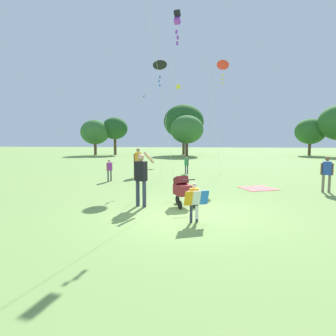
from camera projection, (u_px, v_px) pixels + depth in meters
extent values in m
plane|color=#75994C|center=(184.00, 215.00, 8.86)|extent=(120.00, 120.00, 0.00)
cylinder|color=brown|center=(95.00, 149.00, 38.72)|extent=(0.36, 0.36, 1.50)
ellipsoid|color=#387033|center=(95.00, 132.00, 38.48)|extent=(3.77, 3.39, 3.20)
cylinder|color=brown|center=(115.00, 147.00, 39.34)|extent=(0.36, 0.36, 2.15)
ellipsoid|color=#235623|center=(115.00, 128.00, 39.09)|extent=(3.41, 3.07, 2.90)
cylinder|color=brown|center=(184.00, 146.00, 39.46)|extent=(0.36, 0.36, 2.28)
ellipsoid|color=#235623|center=(184.00, 122.00, 39.12)|extent=(5.31, 4.77, 4.51)
cylinder|color=brown|center=(187.00, 149.00, 36.75)|extent=(0.36, 0.36, 1.66)
ellipsoid|color=#387033|center=(187.00, 129.00, 36.49)|extent=(4.09, 3.68, 3.47)
cylinder|color=brown|center=(309.00, 149.00, 38.04)|extent=(0.36, 0.36, 1.55)
ellipsoid|color=#2D6628|center=(310.00, 131.00, 37.80)|extent=(3.83, 3.44, 3.25)
cylinder|color=#33384C|center=(197.00, 212.00, 8.10)|extent=(0.08, 0.08, 0.54)
cylinder|color=#33384C|center=(191.00, 213.00, 8.06)|extent=(0.08, 0.08, 0.54)
cube|color=orange|center=(194.00, 196.00, 8.03)|extent=(0.27, 0.22, 0.40)
cylinder|color=beige|center=(199.00, 196.00, 8.08)|extent=(0.06, 0.06, 0.36)
cylinder|color=beige|center=(189.00, 197.00, 8.00)|extent=(0.06, 0.06, 0.36)
sphere|color=beige|center=(194.00, 185.00, 8.00)|extent=(0.14, 0.14, 0.14)
cube|color=blue|center=(204.00, 198.00, 7.92)|extent=(0.26, 0.22, 0.40)
cube|color=white|center=(197.00, 198.00, 7.86)|extent=(0.26, 0.22, 0.40)
cube|color=#F4A319|center=(189.00, 198.00, 7.80)|extent=(0.26, 0.22, 0.40)
cube|color=white|center=(197.00, 212.00, 7.88)|extent=(0.08, 0.04, 0.36)
cylinder|color=#33384C|center=(138.00, 193.00, 9.99)|extent=(0.13, 0.13, 0.88)
cylinder|color=#33384C|center=(144.00, 194.00, 9.85)|extent=(0.13, 0.13, 0.88)
cube|color=black|center=(141.00, 171.00, 9.84)|extent=(0.45, 0.38, 0.66)
cylinder|color=tan|center=(135.00, 172.00, 9.97)|extent=(0.09, 0.09, 0.58)
cylinder|color=tan|center=(149.00, 158.00, 9.79)|extent=(0.32, 0.52, 0.41)
sphere|color=tan|center=(141.00, 157.00, 9.79)|extent=(0.23, 0.23, 0.23)
cylinder|color=black|center=(177.00, 199.00, 10.40)|extent=(0.16, 0.27, 0.28)
cylinder|color=black|center=(180.00, 205.00, 9.57)|extent=(0.16, 0.27, 0.28)
cylinder|color=black|center=(194.00, 204.00, 9.76)|extent=(0.16, 0.27, 0.28)
cube|color=maroon|center=(182.00, 190.00, 9.97)|extent=(0.68, 0.77, 0.36)
cube|color=maroon|center=(181.00, 180.00, 10.06)|extent=(0.56, 0.56, 0.35)
cylinder|color=black|center=(188.00, 180.00, 9.51)|extent=(0.45, 0.25, 0.04)
cube|color=black|center=(177.00, 13.00, 10.90)|extent=(0.26, 0.30, 0.25)
cube|color=purple|center=(177.00, 21.00, 10.93)|extent=(0.26, 0.30, 0.25)
cube|color=purple|center=(176.00, 32.00, 11.02)|extent=(0.09, 0.05, 0.14)
cube|color=purple|center=(178.00, 37.00, 10.99)|extent=(0.09, 0.06, 0.14)
cube|color=purple|center=(177.00, 43.00, 10.97)|extent=(0.08, 0.05, 0.14)
cylinder|color=silver|center=(164.00, 110.00, 10.51)|extent=(0.84, 1.64, 6.62)
cone|color=red|center=(223.00, 65.00, 17.58)|extent=(0.84, 0.74, 0.48)
cube|color=yellow|center=(223.00, 75.00, 17.62)|extent=(0.09, 0.06, 0.14)
cube|color=yellow|center=(222.00, 79.00, 17.67)|extent=(0.09, 0.06, 0.14)
cube|color=yellow|center=(222.00, 83.00, 17.65)|extent=(0.09, 0.05, 0.14)
cylinder|color=silver|center=(214.00, 121.00, 16.67)|extent=(1.08, 2.67, 6.44)
cone|color=black|center=(160.00, 65.00, 15.76)|extent=(0.93, 0.88, 0.39)
cube|color=blue|center=(160.00, 77.00, 15.81)|extent=(0.09, 0.07, 0.14)
cube|color=blue|center=(159.00, 81.00, 15.85)|extent=(0.09, 0.05, 0.14)
cube|color=blue|center=(160.00, 85.00, 15.90)|extent=(0.09, 0.07, 0.14)
cylinder|color=silver|center=(166.00, 124.00, 15.08)|extent=(0.85, 1.96, 5.99)
cube|color=yellow|center=(178.00, 87.00, 28.65)|extent=(0.42, 0.22, 0.44)
cube|color=pink|center=(144.00, 96.00, 34.53)|extent=(0.19, 0.25, 0.29)
cube|color=white|center=(275.00, 69.00, 29.36)|extent=(0.27, 0.23, 0.30)
cylinder|color=#4C4C51|center=(111.00, 176.00, 15.72)|extent=(0.08, 0.08, 0.57)
cylinder|color=#4C4C51|center=(108.00, 176.00, 15.60)|extent=(0.08, 0.08, 0.57)
cube|color=purple|center=(109.00, 167.00, 15.61)|extent=(0.28, 0.29, 0.43)
cylinder|color=tan|center=(112.00, 167.00, 15.72)|extent=(0.06, 0.06, 0.38)
cylinder|color=tan|center=(107.00, 167.00, 15.51)|extent=(0.06, 0.06, 0.38)
sphere|color=tan|center=(109.00, 161.00, 15.58)|extent=(0.15, 0.15, 0.15)
cylinder|color=#33384C|center=(188.00, 170.00, 18.77)|extent=(0.08, 0.08, 0.54)
cylinder|color=#33384C|center=(186.00, 169.00, 18.89)|extent=(0.08, 0.08, 0.54)
cube|color=#2D8C4C|center=(187.00, 162.00, 18.78)|extent=(0.28, 0.27, 0.41)
cylinder|color=#A37556|center=(188.00, 163.00, 18.68)|extent=(0.06, 0.06, 0.36)
cylinder|color=#A37556|center=(185.00, 163.00, 18.89)|extent=(0.06, 0.06, 0.36)
sphere|color=#A37556|center=(187.00, 158.00, 18.75)|extent=(0.14, 0.14, 0.14)
cylinder|color=#7F705B|center=(329.00, 184.00, 12.42)|extent=(0.11, 0.11, 0.75)
cylinder|color=#7F705B|center=(323.00, 183.00, 12.51)|extent=(0.11, 0.11, 0.75)
cube|color=#284CA8|center=(327.00, 168.00, 12.39)|extent=(0.38, 0.29, 0.56)
cylinder|color=brown|center=(333.00, 169.00, 12.32)|extent=(0.08, 0.08, 0.50)
cylinder|color=brown|center=(322.00, 169.00, 12.48)|extent=(0.08, 0.08, 0.50)
sphere|color=brown|center=(328.00, 159.00, 12.35)|extent=(0.19, 0.19, 0.19)
cylinder|color=#33384C|center=(141.00, 170.00, 17.34)|extent=(0.12, 0.12, 0.83)
cylinder|color=#33384C|center=(136.00, 170.00, 17.32)|extent=(0.12, 0.12, 0.83)
cube|color=orange|center=(138.00, 158.00, 17.25)|extent=(0.39, 0.28, 0.62)
cylinder|color=#A37556|center=(142.00, 158.00, 17.27)|extent=(0.09, 0.09, 0.55)
cylinder|color=#A37556|center=(134.00, 158.00, 17.24)|extent=(0.09, 0.09, 0.55)
sphere|color=#A37556|center=(138.00, 150.00, 17.21)|extent=(0.21, 0.21, 0.21)
cube|color=#CC3D3D|center=(258.00, 188.00, 13.44)|extent=(1.82, 1.76, 0.02)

